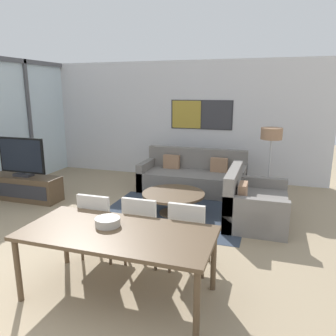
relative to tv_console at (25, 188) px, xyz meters
name	(u,v)px	position (x,y,z in m)	size (l,w,h in m)	color
ground_plane	(7,313)	(2.24, -2.87, -0.24)	(24.00, 24.00, 0.00)	#9E896B
wall_back	(174,120)	(2.26, 2.70, 1.16)	(7.25, 0.09, 2.80)	silver
area_rug	(173,213)	(3.02, 0.16, -0.24)	(2.49, 1.90, 0.01)	#333D4C
tv_console	(25,188)	(0.00, 0.00, 0.00)	(1.48, 0.46, 0.48)	brown
television	(22,157)	(0.00, 0.00, 0.61)	(1.01, 0.20, 0.76)	#2D2D33
sofa_main	(193,178)	(3.02, 1.63, 0.04)	(2.21, 0.95, 0.87)	slate
sofa_side	(252,205)	(4.34, 0.24, 0.04)	(0.95, 1.37, 0.87)	slate
coffee_table	(173,198)	(3.02, 0.16, 0.05)	(1.09, 1.09, 0.38)	brown
dining_table	(117,237)	(3.16, -2.25, 0.42)	(1.98, 0.93, 0.73)	brown
dining_chair_left	(100,221)	(2.58, -1.61, 0.27)	(0.46, 0.46, 0.88)	beige
dining_chair_centre	(143,225)	(3.16, -1.55, 0.27)	(0.46, 0.46, 0.88)	beige
dining_chair_right	(189,231)	(3.73, -1.55, 0.27)	(0.46, 0.46, 0.88)	beige
fruit_bowl	(108,221)	(3.00, -2.16, 0.54)	(0.27, 0.27, 0.09)	#B7B2A8
floor_lamp	(271,138)	(4.57, 1.45, 0.99)	(0.40, 0.40, 1.43)	#2D2D33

